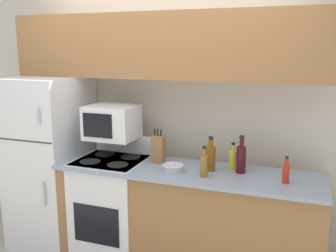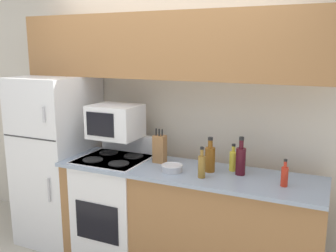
# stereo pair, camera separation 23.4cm
# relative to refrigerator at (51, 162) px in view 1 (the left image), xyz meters

# --- Properties ---
(wall_back) EXTENTS (8.00, 0.05, 2.55)m
(wall_back) POSITION_rel_refrigerator_xyz_m (1.08, 0.39, 0.46)
(wall_back) COLOR beige
(wall_back) RESTS_ON ground_plane
(lower_cabinets) EXTENTS (2.16, 0.60, 0.92)m
(lower_cabinets) POSITION_rel_refrigerator_xyz_m (1.39, -0.08, -0.35)
(lower_cabinets) COLOR #9E6B3D
(lower_cabinets) RESTS_ON ground_plane
(refrigerator) EXTENTS (0.62, 0.74, 1.63)m
(refrigerator) POSITION_rel_refrigerator_xyz_m (0.00, 0.00, 0.00)
(refrigerator) COLOR white
(refrigerator) RESTS_ON ground_plane
(upper_cabinets) EXTENTS (2.78, 0.35, 0.55)m
(upper_cabinets) POSITION_rel_refrigerator_xyz_m (1.08, 0.19, 1.09)
(upper_cabinets) COLOR #9E6B3D
(upper_cabinets) RESTS_ON refrigerator
(stove) EXTENTS (0.58, 0.58, 1.09)m
(stove) POSITION_rel_refrigerator_xyz_m (0.71, -0.09, -0.33)
(stove) COLOR white
(stove) RESTS_ON ground_plane
(microwave) EXTENTS (0.43, 0.36, 0.29)m
(microwave) POSITION_rel_refrigerator_xyz_m (0.67, 0.00, 0.43)
(microwave) COLOR white
(microwave) RESTS_ON stove
(knife_block) EXTENTS (0.10, 0.08, 0.30)m
(knife_block) POSITION_rel_refrigerator_xyz_m (1.11, 0.00, 0.23)
(knife_block) COLOR #9E6B3D
(knife_block) RESTS_ON lower_cabinets
(bowl) EXTENTS (0.17, 0.17, 0.06)m
(bowl) POSITION_rel_refrigerator_xyz_m (1.31, -0.18, 0.14)
(bowl) COLOR silver
(bowl) RESTS_ON lower_cabinets
(bottle_wine_red) EXTENTS (0.08, 0.08, 0.30)m
(bottle_wine_red) POSITION_rel_refrigerator_xyz_m (1.82, -0.02, 0.23)
(bottle_wine_red) COLOR #470F19
(bottle_wine_red) RESTS_ON lower_cabinets
(bottle_whiskey) EXTENTS (0.08, 0.08, 0.28)m
(bottle_whiskey) POSITION_rel_refrigerator_xyz_m (1.58, -0.06, 0.22)
(bottle_whiskey) COLOR brown
(bottle_whiskey) RESTS_ON lower_cabinets
(bottle_vinegar) EXTENTS (0.06, 0.06, 0.24)m
(bottle_vinegar) POSITION_rel_refrigerator_xyz_m (1.57, -0.22, 0.21)
(bottle_vinegar) COLOR olive
(bottle_vinegar) RESTS_ON lower_cabinets
(bottle_cooking_spray) EXTENTS (0.06, 0.06, 0.22)m
(bottle_cooking_spray) POSITION_rel_refrigerator_xyz_m (1.74, 0.04, 0.20)
(bottle_cooking_spray) COLOR gold
(bottle_cooking_spray) RESTS_ON lower_cabinets
(bottle_hot_sauce) EXTENTS (0.05, 0.05, 0.20)m
(bottle_hot_sauce) POSITION_rel_refrigerator_xyz_m (2.17, -0.14, 0.19)
(bottle_hot_sauce) COLOR red
(bottle_hot_sauce) RESTS_ON lower_cabinets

